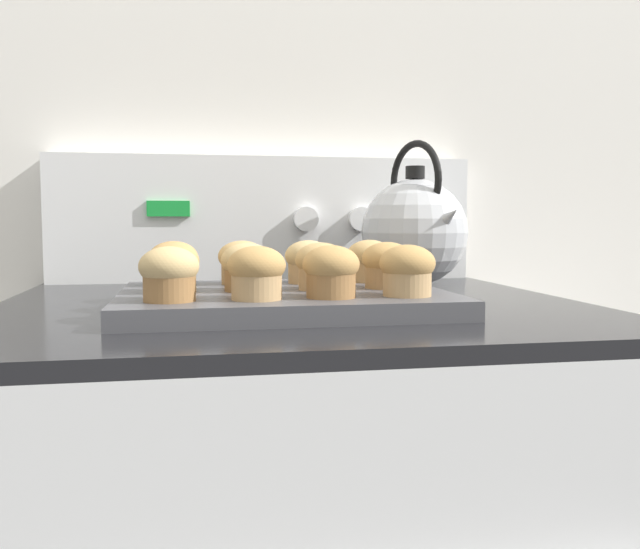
{
  "coord_description": "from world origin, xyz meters",
  "views": [
    {
      "loc": [
        -0.12,
        -0.51,
        1.03
      ],
      "look_at": [
        0.03,
        0.28,
        0.97
      ],
      "focal_mm": 38.0,
      "sensor_mm": 36.0,
      "label": 1
    }
  ],
  "objects_px": {
    "muffin_r0_c2": "(331,271)",
    "muffin_r0_c3": "(407,270)",
    "muffin_r0_c0": "(169,273)",
    "tea_kettle": "(415,230)",
    "muffin_r2_c0": "(174,263)",
    "muffin_r1_c2": "(321,266)",
    "muffin_r1_c1": "(247,267)",
    "muffin_r1_c0": "(172,268)",
    "muffin_r2_c3": "(370,261)",
    "muffin_pan": "(283,299)",
    "muffin_r2_c1": "(242,262)",
    "muffin_r0_c1": "(257,272)",
    "muffin_r2_c2": "(308,261)",
    "muffin_r1_c3": "(387,265)"
  },
  "relations": [
    {
      "from": "muffin_r0_c2",
      "to": "muffin_r0_c3",
      "type": "xyz_separation_m",
      "value": [
        0.09,
        -0.0,
        0.0
      ]
    },
    {
      "from": "muffin_r0_c0",
      "to": "tea_kettle",
      "type": "height_order",
      "value": "tea_kettle"
    },
    {
      "from": "muffin_r2_c0",
      "to": "muffin_r1_c2",
      "type": "bearing_deg",
      "value": -26.27
    },
    {
      "from": "muffin_r1_c2",
      "to": "muffin_r1_c1",
      "type": "bearing_deg",
      "value": 179.05
    },
    {
      "from": "muffin_r1_c2",
      "to": "muffin_r2_c0",
      "type": "distance_m",
      "value": 0.2
    },
    {
      "from": "muffin_r1_c1",
      "to": "muffin_r2_c0",
      "type": "xyz_separation_m",
      "value": [
        -0.09,
        0.09,
        0.0
      ]
    },
    {
      "from": "muffin_r0_c0",
      "to": "muffin_r1_c2",
      "type": "xyz_separation_m",
      "value": [
        0.18,
        0.08,
        0.0
      ]
    },
    {
      "from": "muffin_r1_c0",
      "to": "muffin_r2_c3",
      "type": "xyz_separation_m",
      "value": [
        0.26,
        0.09,
        0.0
      ]
    },
    {
      "from": "muffin_pan",
      "to": "muffin_r1_c1",
      "type": "relative_size",
      "value": 6.15
    },
    {
      "from": "muffin_r2_c1",
      "to": "muffin_r2_c3",
      "type": "height_order",
      "value": "same"
    },
    {
      "from": "muffin_r0_c0",
      "to": "tea_kettle",
      "type": "relative_size",
      "value": 0.27
    },
    {
      "from": "muffin_r0_c3",
      "to": "muffin_r0_c1",
      "type": "bearing_deg",
      "value": -179.01
    },
    {
      "from": "muffin_r2_c0",
      "to": "tea_kettle",
      "type": "xyz_separation_m",
      "value": [
        0.38,
        0.16,
        0.04
      ]
    },
    {
      "from": "muffin_r2_c0",
      "to": "muffin_r2_c3",
      "type": "bearing_deg",
      "value": 0.75
    },
    {
      "from": "muffin_r1_c0",
      "to": "muffin_r0_c2",
      "type": "bearing_deg",
      "value": -25.91
    },
    {
      "from": "muffin_r0_c1",
      "to": "muffin_r1_c1",
      "type": "distance_m",
      "value": 0.09
    },
    {
      "from": "muffin_r0_c0",
      "to": "muffin_r0_c3",
      "type": "xyz_separation_m",
      "value": [
        0.26,
        0.0,
        0.0
      ]
    },
    {
      "from": "muffin_pan",
      "to": "tea_kettle",
      "type": "xyz_separation_m",
      "value": [
        0.25,
        0.24,
        0.08
      ]
    },
    {
      "from": "muffin_r0_c0",
      "to": "muffin_r0_c2",
      "type": "distance_m",
      "value": 0.17
    },
    {
      "from": "tea_kettle",
      "to": "muffin_r0_c2",
      "type": "bearing_deg",
      "value": -122.05
    },
    {
      "from": "muffin_r1_c0",
      "to": "tea_kettle",
      "type": "height_order",
      "value": "tea_kettle"
    },
    {
      "from": "muffin_r0_c0",
      "to": "muffin_r0_c3",
      "type": "relative_size",
      "value": 1.0
    },
    {
      "from": "muffin_r0_c0",
      "to": "tea_kettle",
      "type": "xyz_separation_m",
      "value": [
        0.38,
        0.33,
        0.04
      ]
    },
    {
      "from": "muffin_r0_c3",
      "to": "muffin_r1_c2",
      "type": "relative_size",
      "value": 1.0
    },
    {
      "from": "muffin_r2_c1",
      "to": "muffin_r2_c3",
      "type": "bearing_deg",
      "value": 0.38
    },
    {
      "from": "muffin_r0_c0",
      "to": "muffin_r2_c2",
      "type": "bearing_deg",
      "value": 44.18
    },
    {
      "from": "muffin_r0_c3",
      "to": "muffin_r1_c1",
      "type": "height_order",
      "value": "same"
    },
    {
      "from": "muffin_r0_c0",
      "to": "muffin_r1_c1",
      "type": "xyz_separation_m",
      "value": [
        0.09,
        0.08,
        0.0
      ]
    },
    {
      "from": "muffin_r2_c0",
      "to": "muffin_r2_c1",
      "type": "bearing_deg",
      "value": 1.48
    },
    {
      "from": "muffin_r1_c1",
      "to": "muffin_pan",
      "type": "bearing_deg",
      "value": 0.42
    },
    {
      "from": "muffin_r1_c0",
      "to": "muffin_r0_c0",
      "type": "bearing_deg",
      "value": -90.71
    },
    {
      "from": "muffin_r0_c3",
      "to": "muffin_r1_c2",
      "type": "xyz_separation_m",
      "value": [
        -0.08,
        0.08,
        0.0
      ]
    },
    {
      "from": "muffin_r2_c0",
      "to": "muffin_r1_c0",
      "type": "bearing_deg",
      "value": -89.3
    },
    {
      "from": "muffin_r0_c3",
      "to": "muffin_r1_c3",
      "type": "height_order",
      "value": "same"
    },
    {
      "from": "muffin_r0_c3",
      "to": "muffin_r2_c1",
      "type": "distance_m",
      "value": 0.24
    },
    {
      "from": "muffin_r2_c1",
      "to": "tea_kettle",
      "type": "relative_size",
      "value": 0.27
    },
    {
      "from": "muffin_r0_c1",
      "to": "muffin_r2_c2",
      "type": "xyz_separation_m",
      "value": [
        0.08,
        0.17,
        0.0
      ]
    },
    {
      "from": "muffin_r1_c3",
      "to": "muffin_r2_c2",
      "type": "xyz_separation_m",
      "value": [
        -0.08,
        0.08,
        0.0
      ]
    },
    {
      "from": "muffin_pan",
      "to": "muffin_r0_c0",
      "type": "bearing_deg",
      "value": -146.99
    },
    {
      "from": "tea_kettle",
      "to": "muffin_r2_c0",
      "type": "bearing_deg",
      "value": -157.12
    },
    {
      "from": "muffin_r2_c1",
      "to": "muffin_r2_c2",
      "type": "xyz_separation_m",
      "value": [
        0.09,
        -0.0,
        0.0
      ]
    },
    {
      "from": "muffin_r1_c2",
      "to": "muffin_r2_c1",
      "type": "bearing_deg",
      "value": 134.76
    },
    {
      "from": "muffin_r0_c0",
      "to": "muffin_r1_c3",
      "type": "height_order",
      "value": "same"
    },
    {
      "from": "muffin_r2_c2",
      "to": "muffin_r0_c2",
      "type": "bearing_deg",
      "value": -91.27
    },
    {
      "from": "muffin_r1_c2",
      "to": "muffin_r2_c2",
      "type": "bearing_deg",
      "value": 90.31
    },
    {
      "from": "muffin_r0_c1",
      "to": "muffin_r1_c0",
      "type": "relative_size",
      "value": 1.0
    },
    {
      "from": "muffin_r1_c2",
      "to": "tea_kettle",
      "type": "relative_size",
      "value": 0.27
    },
    {
      "from": "muffin_r1_c1",
      "to": "muffin_r2_c1",
      "type": "bearing_deg",
      "value": 89.94
    },
    {
      "from": "muffin_r0_c0",
      "to": "muffin_r2_c3",
      "type": "bearing_deg",
      "value": 33.63
    },
    {
      "from": "muffin_r0_c0",
      "to": "muffin_r2_c2",
      "type": "distance_m",
      "value": 0.24
    }
  ]
}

